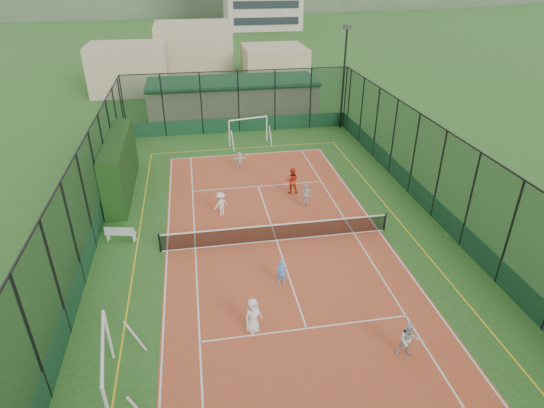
{
  "coord_description": "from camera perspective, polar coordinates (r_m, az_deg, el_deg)",
  "views": [
    {
      "loc": [
        -3.62,
        -19.21,
        12.63
      ],
      "look_at": [
        0.07,
        1.73,
        1.2
      ],
      "focal_mm": 30.0,
      "sensor_mm": 36.0,
      "label": 1
    }
  ],
  "objects": [
    {
      "name": "child_far_back",
      "position": [
        31.3,
        -4.12,
        5.52
      ],
      "size": [
        1.08,
        0.45,
        1.13
      ],
      "primitive_type": "imported",
      "rotation": [
        0.0,
        0.0,
        3.25
      ],
      "color": "white",
      "rests_on": "court_slab"
    },
    {
      "name": "tennis_balls",
      "position": [
        24.38,
        -0.21,
        -2.82
      ],
      "size": [
        4.46,
        1.08,
        0.07
      ],
      "color": "#CCE033",
      "rests_on": "court_slab"
    },
    {
      "name": "distant_hills",
      "position": [
        169.72,
        -9.53,
        23.65
      ],
      "size": [
        200.0,
        60.0,
        24.0
      ],
      "primitive_type": null,
      "color": "#384C33",
      "rests_on": "ground"
    },
    {
      "name": "floodlight_ne",
      "position": [
        38.78,
        8.96,
        15.26
      ],
      "size": [
        0.6,
        0.26,
        8.25
      ],
      "primitive_type": null,
      "color": "black",
      "rests_on": "ground"
    },
    {
      "name": "child_far_left",
      "position": [
        25.32,
        -6.44,
        0.0
      ],
      "size": [
        1.06,
        0.95,
        1.42
      ],
      "primitive_type": "imported",
      "rotation": [
        0.0,
        0.0,
        3.72
      ],
      "color": "silver",
      "rests_on": "court_slab"
    },
    {
      "name": "child_far_right",
      "position": [
        26.25,
        4.27,
        1.13
      ],
      "size": [
        0.82,
        0.37,
        1.38
      ],
      "primitive_type": "imported",
      "rotation": [
        0.0,
        0.0,
        3.1
      ],
      "color": "silver",
      "rests_on": "court_slab"
    },
    {
      "name": "child_near_right",
      "position": [
        17.51,
        16.73,
        -16.03
      ],
      "size": [
        0.82,
        0.7,
        1.46
      ],
      "primitive_type": "imported",
      "rotation": [
        0.0,
        0.0,
        -0.22
      ],
      "color": "silver",
      "rests_on": "court_slab"
    },
    {
      "name": "coach",
      "position": [
        27.64,
        2.52,
        2.98
      ],
      "size": [
        0.91,
        0.77,
        1.66
      ],
      "primitive_type": "imported",
      "rotation": [
        0.0,
        0.0,
        2.94
      ],
      "color": "red",
      "rests_on": "court_slab"
    },
    {
      "name": "futsal_goal_far",
      "position": [
        35.45,
        -3.0,
        9.1
      ],
      "size": [
        3.27,
        1.55,
        2.03
      ],
      "primitive_type": null,
      "rotation": [
        0.0,
        0.0,
        0.21
      ],
      "color": "white",
      "rests_on": "ground"
    },
    {
      "name": "child_near_mid",
      "position": [
        20.05,
        1.23,
        -8.56
      ],
      "size": [
        0.47,
        0.33,
        1.21
      ],
      "primitive_type": "imported",
      "rotation": [
        0.0,
        0.0,
        -0.1
      ],
      "color": "#559CF0",
      "rests_on": "court_slab"
    },
    {
      "name": "white_bench",
      "position": [
        24.32,
        -18.47,
        -3.46
      ],
      "size": [
        1.6,
        0.76,
        0.87
      ],
      "primitive_type": null,
      "rotation": [
        0.0,
        0.0,
        -0.23
      ],
      "color": "white",
      "rests_on": "ground"
    },
    {
      "name": "child_near_left",
      "position": [
        17.71,
        -2.41,
        -13.82
      ],
      "size": [
        0.89,
        0.79,
        1.52
      ],
      "primitive_type": "imported",
      "rotation": [
        0.0,
        0.0,
        0.53
      ],
      "color": "white",
      "rests_on": "court_slab"
    },
    {
      "name": "tennis_net",
      "position": [
        22.99,
        0.58,
        -3.5
      ],
      "size": [
        11.67,
        0.12,
        1.06
      ],
      "primitive_type": null,
      "color": "black",
      "rests_on": "ground"
    },
    {
      "name": "hedge_left",
      "position": [
        29.02,
        -18.54,
        4.62
      ],
      "size": [
        1.17,
        7.79,
        3.41
      ],
      "primitive_type": "cube",
      "color": "black",
      "rests_on": "ground"
    },
    {
      "name": "ground",
      "position": [
        23.27,
        0.58,
        -4.61
      ],
      "size": [
        300.0,
        300.0,
        0.0
      ],
      "primitive_type": "plane",
      "color": "#27521C",
      "rests_on": "ground"
    },
    {
      "name": "futsal_goal_near",
      "position": [
        16.3,
        -19.84,
        -19.05
      ],
      "size": [
        3.47,
        1.42,
        2.17
      ],
      "primitive_type": null,
      "rotation": [
        0.0,
        0.0,
        1.7
      ],
      "color": "white",
      "rests_on": "ground"
    },
    {
      "name": "clubhouse",
      "position": [
        42.82,
        -4.92,
        13.2
      ],
      "size": [
        15.2,
        7.2,
        3.15
      ],
      "primitive_type": null,
      "color": "tan",
      "rests_on": "ground"
    },
    {
      "name": "perimeter_fence",
      "position": [
        22.02,
        0.61,
        0.86
      ],
      "size": [
        18.12,
        34.12,
        5.0
      ],
      "primitive_type": null,
      "color": "black",
      "rests_on": "ground"
    },
    {
      "name": "court_slab",
      "position": [
        23.27,
        0.58,
        -4.6
      ],
      "size": [
        11.17,
        23.97,
        0.01
      ],
      "primitive_type": "cube",
      "color": "#A63825",
      "rests_on": "ground"
    }
  ]
}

